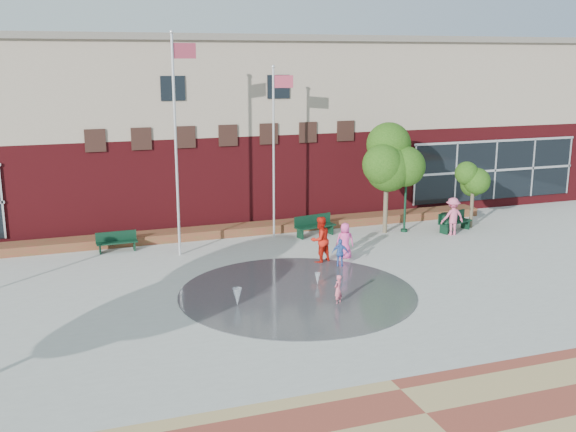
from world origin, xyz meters
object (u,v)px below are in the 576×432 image
object	(u,v)px
trash_can	(447,223)
flagpole_right	(275,143)
bench_left	(117,246)
flagpole_left	(177,134)
child_splash	(338,290)

from	to	relation	value
trash_can	flagpole_right	bearing A→B (deg)	165.91
bench_left	trash_can	xyz separation A→B (m)	(15.07, -1.96, 0.21)
flagpole_right	bench_left	world-z (taller)	flagpole_right
flagpole_left	bench_left	xyz separation A→B (m)	(-2.50, 1.38, -4.85)
flagpole_right	trash_can	bearing A→B (deg)	-3.50
bench_left	child_splash	xyz separation A→B (m)	(6.44, -8.91, 0.23)
trash_can	bench_left	bearing A→B (deg)	172.58
flagpole_right	bench_left	xyz separation A→B (m)	(-7.15, -0.03, -4.09)
flagpole_right	trash_can	size ratio (longest dim) A/B	8.14
flagpole_right	trash_can	xyz separation A→B (m)	(7.92, -1.99, -3.88)
bench_left	trash_can	distance (m)	15.20
flagpole_right	trash_can	world-z (taller)	flagpole_right
bench_left	child_splash	size ratio (longest dim) A/B	1.69
child_splash	bench_left	bearing A→B (deg)	-89.06
bench_left	trash_can	size ratio (longest dim) A/B	1.81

